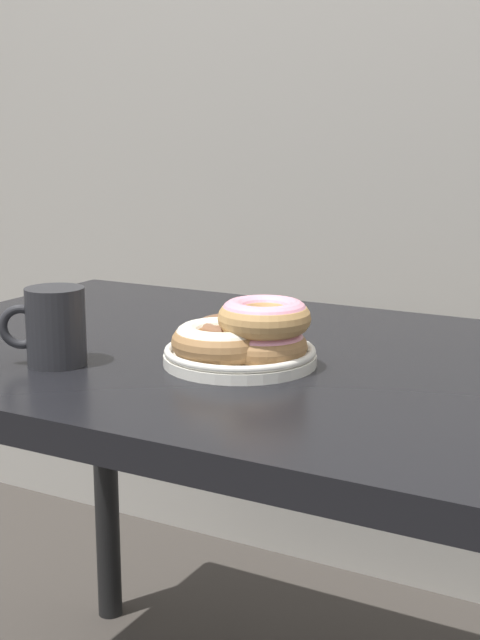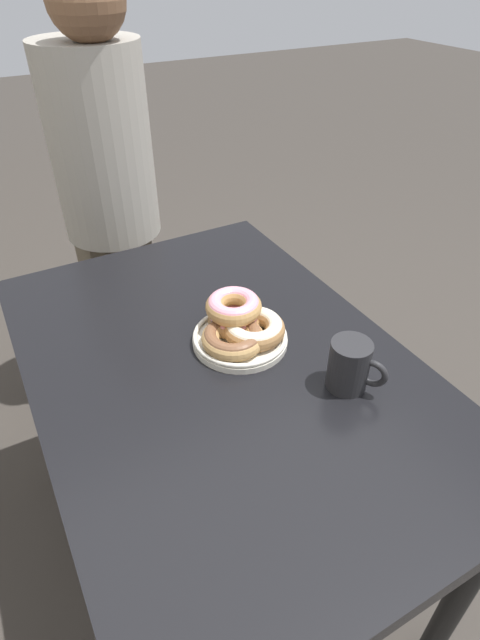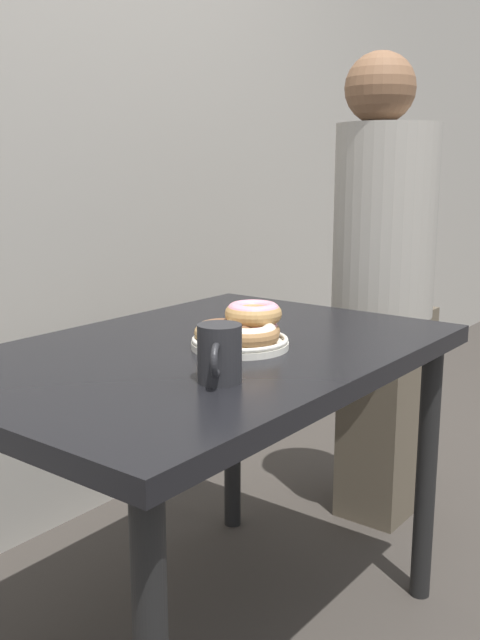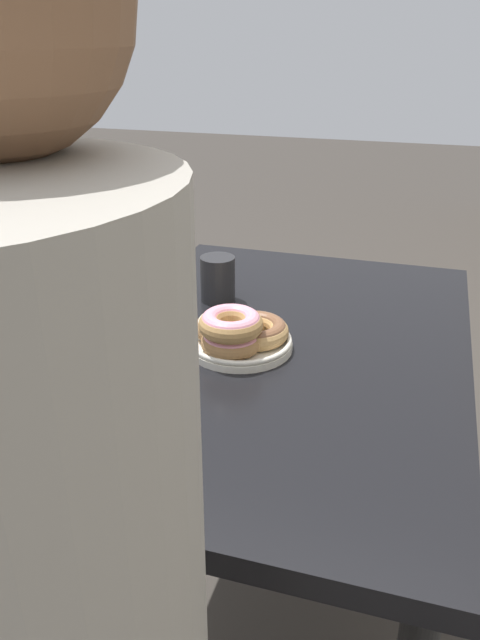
{
  "view_description": "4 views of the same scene",
  "coord_description": "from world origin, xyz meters",
  "views": [
    {
      "loc": [
        0.58,
        -0.68,
        1.02
      ],
      "look_at": [
        0.04,
        0.31,
        0.77
      ],
      "focal_mm": 50.0,
      "sensor_mm": 36.0,
      "label": 1
    },
    {
      "loc": [
        -0.69,
        0.71,
        1.39
      ],
      "look_at": [
        0.04,
        0.31,
        0.77
      ],
      "focal_mm": 28.0,
      "sensor_mm": 36.0,
      "label": 2
    },
    {
      "loc": [
        -1.1,
        -0.56,
        1.07
      ],
      "look_at": [
        0.04,
        0.31,
        0.77
      ],
      "focal_mm": 40.0,
      "sensor_mm": 36.0,
      "label": 3
    },
    {
      "loc": [
        1.06,
        0.63,
        1.27
      ],
      "look_at": [
        0.04,
        0.31,
        0.77
      ],
      "focal_mm": 35.0,
      "sensor_mm": 36.0,
      "label": 4
    }
  ],
  "objects": [
    {
      "name": "dining_table",
      "position": [
        0.0,
        0.38,
        0.62
      ],
      "size": [
        1.09,
        0.73,
        0.71
      ],
      "color": "black",
      "rests_on": "ground_plane"
    },
    {
      "name": "coffee_mug",
      "position": [
        -0.18,
        0.19,
        0.76
      ],
      "size": [
        0.11,
        0.08,
        0.1
      ],
      "color": "#232326",
      "rests_on": "dining_table"
    },
    {
      "name": "donut_plate",
      "position": [
        0.04,
        0.31,
        0.74
      ],
      "size": [
        0.23,
        0.22,
        0.09
      ],
      "color": "silver",
      "rests_on": "dining_table"
    }
  ]
}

